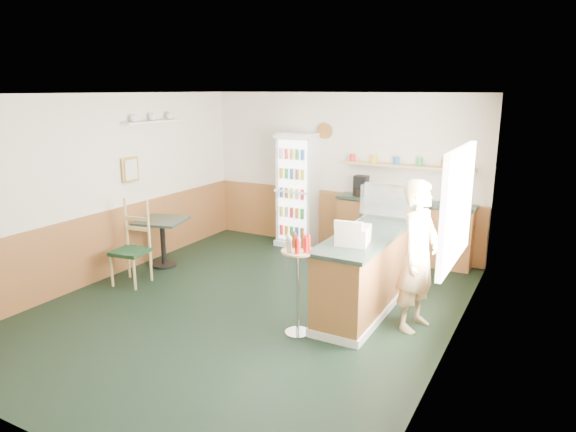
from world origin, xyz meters
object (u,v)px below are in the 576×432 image
Objects in this scene: drinks_fridge at (298,190)px; shopkeeper at (418,256)px; cafe_table at (162,233)px; condiment_stand at (298,270)px; cafe_chair at (135,240)px; cash_register at (353,235)px; display_case at (392,201)px.

drinks_fridge reaches higher than shopkeeper.
drinks_fridge is 2.36× the size of cafe_table.
cafe_chair reaches higher than condiment_stand.
drinks_fridge reaches higher than cash_register.
shopkeeper reaches higher than display_case.
cafe_chair is (-3.98, -0.46, -0.26)m from shopkeeper.
display_case is 0.68× the size of condiment_stand.
drinks_fridge is at bearing 118.94° from cash_register.
cafe_chair is (-1.21, -2.77, -0.37)m from drinks_fridge.
drinks_fridge is 5.35× the size of cash_register.
display_case is 2.12× the size of cash_register.
display_case is (2.07, -1.13, 0.23)m from drinks_fridge.
cafe_table is (-3.40, 0.52, -0.57)m from cash_register.
shopkeeper is 1.40m from condiment_stand.
cafe_table is 0.73m from cafe_chair.
condiment_stand is (-0.44, -0.54, -0.34)m from cash_register.
cafe_chair is at bearing 173.58° from cash_register.
condiment_stand is at bearing -102.51° from display_case.
cash_register is 0.44× the size of cafe_table.
drinks_fridge is 2.50m from cafe_table.
drinks_fridge is at bearing 58.16° from cafe_chair.
drinks_fridge is 1.66× the size of cafe_chair.
condiment_stand reaches higher than cafe_table.
drinks_fridge reaches higher than condiment_stand.
drinks_fridge is 2.37m from display_case.
cafe_chair is at bearing -80.49° from cafe_table.
condiment_stand is 0.97× the size of cafe_chair.
display_case is 0.66× the size of cafe_chair.
display_case is at bearing 80.22° from cash_register.
drinks_fridge reaches higher than cafe_table.
drinks_fridge is 3.53m from condiment_stand.
shopkeeper reaches higher than cafe_table.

